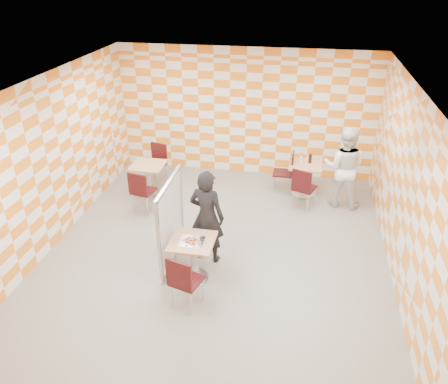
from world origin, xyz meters
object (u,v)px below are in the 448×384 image
(chair_empty_far, at_px, (157,160))
(sport_bottle, at_px, (301,158))
(man_white, at_px, (344,167))
(partition, at_px, (171,222))
(main_table, at_px, (193,253))
(soda_bottle, at_px, (310,159))
(chair_empty_near, at_px, (141,189))
(empty_table, at_px, (149,175))
(man_dark, at_px, (207,217))
(chair_second_side, at_px, (287,170))
(chair_second_front, at_px, (303,186))
(chair_main_front, at_px, (183,279))
(second_table, at_px, (305,174))

(chair_empty_far, xyz_separation_m, sport_bottle, (3.29, 0.04, 0.29))
(man_white, relative_size, sport_bottle, 8.75)
(partition, xyz_separation_m, man_white, (2.95, 2.58, 0.08))
(sport_bottle, bearing_deg, main_table, -115.25)
(sport_bottle, xyz_separation_m, soda_bottle, (0.20, -0.02, 0.01))
(chair_empty_near, distance_m, sport_bottle, 3.51)
(empty_table, xyz_separation_m, chair_empty_far, (-0.04, 0.70, 0.04))
(chair_empty_near, xyz_separation_m, chair_empty_far, (-0.13, 1.45, 0.00))
(chair_empty_far, bearing_deg, man_dark, -56.70)
(sport_bottle, height_order, soda_bottle, soda_bottle)
(man_white, height_order, soda_bottle, man_white)
(main_table, bearing_deg, partition, 138.45)
(chair_empty_far, distance_m, soda_bottle, 3.50)
(chair_second_side, xyz_separation_m, sport_bottle, (0.28, 0.01, 0.29))
(man_dark, distance_m, sport_bottle, 3.16)
(chair_second_front, height_order, chair_empty_far, same)
(sport_bottle, bearing_deg, chair_empty_near, -154.72)
(chair_second_side, bearing_deg, chair_empty_far, -179.37)
(empty_table, relative_size, man_dark, 0.44)
(man_white, xyz_separation_m, soda_bottle, (-0.69, 0.37, -0.02))
(chair_second_front, bearing_deg, chair_main_front, -116.29)
(chair_second_side, bearing_deg, chair_main_front, -107.48)
(chair_main_front, relative_size, partition, 0.60)
(main_table, xyz_separation_m, partition, (-0.47, 0.41, 0.28))
(second_table, distance_m, empty_table, 3.42)
(man_dark, bearing_deg, soda_bottle, -109.61)
(soda_bottle, bearing_deg, second_table, -141.04)
(partition, bearing_deg, empty_table, 118.15)
(chair_empty_far, distance_m, partition, 3.18)
(chair_empty_far, height_order, man_dark, man_dark)
(chair_main_front, xyz_separation_m, chair_empty_far, (-1.73, 4.04, 0.00))
(main_table, relative_size, partition, 0.48)
(empty_table, distance_m, man_dark, 2.72)
(second_table, height_order, chair_second_front, chair_second_front)
(chair_empty_near, distance_m, chair_empty_far, 1.45)
(chair_second_front, bearing_deg, man_dark, -127.59)
(chair_empty_far, relative_size, sport_bottle, 4.62)
(chair_main_front, height_order, partition, partition)
(main_table, height_order, man_white, man_white)
(main_table, xyz_separation_m, chair_second_side, (1.32, 3.37, 0.04))
(chair_second_front, bearing_deg, man_white, 23.91)
(second_table, distance_m, chair_second_side, 0.40)
(chair_second_side, bearing_deg, soda_bottle, -1.19)
(chair_second_side, bearing_deg, sport_bottle, 2.27)
(empty_table, bearing_deg, chair_main_front, -63.13)
(chair_second_front, distance_m, partition, 3.11)
(empty_table, relative_size, chair_empty_near, 0.81)
(chair_empty_near, height_order, partition, partition)
(chair_main_front, height_order, man_white, man_white)
(main_table, height_order, soda_bottle, soda_bottle)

